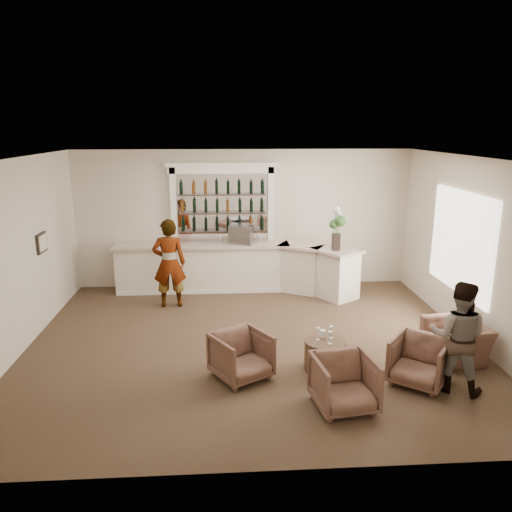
{
  "coord_description": "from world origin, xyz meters",
  "views": [
    {
      "loc": [
        -0.46,
        -8.37,
        3.81
      ],
      "look_at": [
        0.14,
        0.9,
        1.4
      ],
      "focal_mm": 35.0,
      "sensor_mm": 36.0,
      "label": 1
    }
  ],
  "objects_px": {
    "armchair_far": "(456,341)",
    "espresso_machine": "(241,234)",
    "sommelier": "(169,263)",
    "bar_counter": "(238,268)",
    "guest": "(458,337)",
    "cocktail_table": "(325,355)",
    "flower_vase": "(337,225)",
    "armchair_right": "(419,361)",
    "armchair_center": "(344,383)",
    "armchair_left": "(241,356)"
  },
  "relations": [
    {
      "from": "guest",
      "to": "espresso_machine",
      "type": "bearing_deg",
      "value": -29.91
    },
    {
      "from": "bar_counter",
      "to": "armchair_center",
      "type": "bearing_deg",
      "value": -75.88
    },
    {
      "from": "armchair_far",
      "to": "espresso_machine",
      "type": "bearing_deg",
      "value": -145.78
    },
    {
      "from": "bar_counter",
      "to": "flower_vase",
      "type": "xyz_separation_m",
      "value": [
        2.17,
        -0.69,
        1.12
      ]
    },
    {
      "from": "sommelier",
      "to": "armchair_left",
      "type": "relative_size",
      "value": 2.39
    },
    {
      "from": "guest",
      "to": "armchair_left",
      "type": "relative_size",
      "value": 2.08
    },
    {
      "from": "armchair_left",
      "to": "armchair_right",
      "type": "relative_size",
      "value": 1.0
    },
    {
      "from": "guest",
      "to": "armchair_right",
      "type": "height_order",
      "value": "guest"
    },
    {
      "from": "armchair_left",
      "to": "armchair_far",
      "type": "relative_size",
      "value": 0.83
    },
    {
      "from": "guest",
      "to": "armchair_left",
      "type": "bearing_deg",
      "value": 18.57
    },
    {
      "from": "bar_counter",
      "to": "armchair_left",
      "type": "bearing_deg",
      "value": -90.94
    },
    {
      "from": "armchair_right",
      "to": "espresso_machine",
      "type": "relative_size",
      "value": 1.56
    },
    {
      "from": "cocktail_table",
      "to": "armchair_right",
      "type": "height_order",
      "value": "armchair_right"
    },
    {
      "from": "guest",
      "to": "espresso_machine",
      "type": "xyz_separation_m",
      "value": [
        -2.98,
        4.88,
        0.53
      ]
    },
    {
      "from": "bar_counter",
      "to": "sommelier",
      "type": "distance_m",
      "value": 1.81
    },
    {
      "from": "armchair_right",
      "to": "armchair_center",
      "type": "bearing_deg",
      "value": -117.09
    },
    {
      "from": "bar_counter",
      "to": "espresso_machine",
      "type": "height_order",
      "value": "espresso_machine"
    },
    {
      "from": "armchair_left",
      "to": "flower_vase",
      "type": "relative_size",
      "value": 0.82
    },
    {
      "from": "armchair_center",
      "to": "espresso_machine",
      "type": "distance_m",
      "value": 5.5
    },
    {
      "from": "guest",
      "to": "armchair_far",
      "type": "height_order",
      "value": "guest"
    },
    {
      "from": "armchair_center",
      "to": "flower_vase",
      "type": "bearing_deg",
      "value": 70.9
    },
    {
      "from": "cocktail_table",
      "to": "flower_vase",
      "type": "bearing_deg",
      "value": 75.35
    },
    {
      "from": "cocktail_table",
      "to": "armchair_far",
      "type": "height_order",
      "value": "armchair_far"
    },
    {
      "from": "sommelier",
      "to": "armchair_far",
      "type": "relative_size",
      "value": 1.99
    },
    {
      "from": "armchair_center",
      "to": "flower_vase",
      "type": "height_order",
      "value": "flower_vase"
    },
    {
      "from": "cocktail_table",
      "to": "armchair_center",
      "type": "xyz_separation_m",
      "value": [
        0.03,
        -1.14,
        0.13
      ]
    },
    {
      "from": "armchair_right",
      "to": "espresso_machine",
      "type": "bearing_deg",
      "value": 156.62
    },
    {
      "from": "armchair_far",
      "to": "armchair_left",
      "type": "bearing_deg",
      "value": -90.73
    },
    {
      "from": "bar_counter",
      "to": "armchair_left",
      "type": "relative_size",
      "value": 7.07
    },
    {
      "from": "bar_counter",
      "to": "sommelier",
      "type": "relative_size",
      "value": 2.96
    },
    {
      "from": "sommelier",
      "to": "armchair_right",
      "type": "bearing_deg",
      "value": 134.28
    },
    {
      "from": "guest",
      "to": "armchair_left",
      "type": "distance_m",
      "value": 3.23
    },
    {
      "from": "armchair_right",
      "to": "armchair_far",
      "type": "bearing_deg",
      "value": 78.34
    },
    {
      "from": "bar_counter",
      "to": "armchair_right",
      "type": "relative_size",
      "value": 7.06
    },
    {
      "from": "armchair_left",
      "to": "espresso_machine",
      "type": "xyz_separation_m",
      "value": [
        0.16,
        4.32,
        1.0
      ]
    },
    {
      "from": "guest",
      "to": "armchair_right",
      "type": "bearing_deg",
      "value": 5.04
    },
    {
      "from": "bar_counter",
      "to": "armchair_center",
      "type": "xyz_separation_m",
      "value": [
        1.32,
        -5.23,
        -0.2
      ]
    },
    {
      "from": "bar_counter",
      "to": "espresso_machine",
      "type": "xyz_separation_m",
      "value": [
        0.09,
        0.04,
        0.79
      ]
    },
    {
      "from": "armchair_center",
      "to": "flower_vase",
      "type": "xyz_separation_m",
      "value": [
        0.86,
        4.55,
        1.32
      ]
    },
    {
      "from": "cocktail_table",
      "to": "flower_vase",
      "type": "distance_m",
      "value": 3.8
    },
    {
      "from": "espresso_machine",
      "to": "flower_vase",
      "type": "height_order",
      "value": "flower_vase"
    },
    {
      "from": "armchair_left",
      "to": "bar_counter",
      "type": "bearing_deg",
      "value": 57.45
    },
    {
      "from": "sommelier",
      "to": "espresso_machine",
      "type": "height_order",
      "value": "sommelier"
    },
    {
      "from": "cocktail_table",
      "to": "armchair_left",
      "type": "distance_m",
      "value": 1.37
    },
    {
      "from": "sommelier",
      "to": "bar_counter",
      "type": "bearing_deg",
      "value": -151.3
    },
    {
      "from": "armchair_right",
      "to": "bar_counter",
      "type": "bearing_deg",
      "value": 157.66
    },
    {
      "from": "armchair_left",
      "to": "armchair_far",
      "type": "xyz_separation_m",
      "value": [
        3.63,
        0.44,
        -0.05
      ]
    },
    {
      "from": "bar_counter",
      "to": "armchair_center",
      "type": "distance_m",
      "value": 5.4
    },
    {
      "from": "bar_counter",
      "to": "armchair_left",
      "type": "height_order",
      "value": "bar_counter"
    },
    {
      "from": "espresso_machine",
      "to": "guest",
      "type": "bearing_deg",
      "value": -44.57
    }
  ]
}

